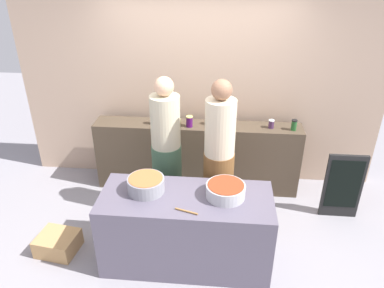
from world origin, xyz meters
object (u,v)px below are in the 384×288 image
object	(u,v)px
preserve_jar_5	(222,121)
preserve_jar_1	(170,121)
preserve_jar_4	(210,120)
chalkboard_sign	(343,186)
preserve_jar_6	(271,124)
cooking_pot_left	(146,185)
wooden_spoon	(186,211)
cook_with_tongs	(167,158)
preserve_jar_7	(294,125)
cooking_pot_center	(226,191)
bread_crate	(58,243)
preserve_jar_2	(177,121)
preserve_jar_0	(154,119)
cook_in_cap	(219,166)
preserve_jar_3	(189,121)

from	to	relation	value
preserve_jar_5	preserve_jar_1	bearing A→B (deg)	-175.00
preserve_jar_4	chalkboard_sign	size ratio (longest dim) A/B	0.14
preserve_jar_6	cooking_pot_left	size ratio (longest dim) A/B	0.30
preserve_jar_1	chalkboard_sign	world-z (taller)	preserve_jar_1
wooden_spoon	cook_with_tongs	world-z (taller)	cook_with_tongs
preserve_jar_7	cooking_pot_center	world-z (taller)	preserve_jar_7
cooking_pot_left	bread_crate	xyz separation A→B (m)	(-1.01, -0.07, -0.79)
preserve_jar_1	cooking_pot_center	size ratio (longest dim) A/B	0.33
preserve_jar_2	preserve_jar_4	bearing A→B (deg)	7.25
wooden_spoon	chalkboard_sign	distance (m)	2.13
cooking_pot_left	preserve_jar_7	bearing A→B (deg)	38.57
preserve_jar_0	preserve_jar_2	distance (m)	0.31
preserve_jar_5	chalkboard_sign	size ratio (longest dim) A/B	0.15
cook_with_tongs	preserve_jar_4	bearing A→B (deg)	55.50
preserve_jar_2	preserve_jar_6	xyz separation A→B (m)	(1.19, 0.02, -0.00)
preserve_jar_0	preserve_jar_1	distance (m)	0.21
cooking_pot_left	cooking_pot_center	world-z (taller)	cooking_pot_left
preserve_jar_2	bread_crate	bearing A→B (deg)	-130.11
cooking_pot_center	cook_in_cap	world-z (taller)	cook_in_cap
preserve_jar_3	preserve_jar_6	distance (m)	1.04
preserve_jar_6	wooden_spoon	bearing A→B (deg)	-119.28
preserve_jar_6	cook_in_cap	distance (m)	1.06
preserve_jar_1	preserve_jar_4	size ratio (longest dim) A/B	1.09
preserve_jar_3	cooking_pot_center	world-z (taller)	preserve_jar_3
preserve_jar_0	cooking_pot_center	bearing A→B (deg)	-54.61
preserve_jar_5	cook_in_cap	size ratio (longest dim) A/B	0.07
preserve_jar_0	cooking_pot_left	distance (m)	1.32
preserve_jar_0	preserve_jar_4	xyz separation A→B (m)	(0.73, 0.05, -0.01)
preserve_jar_3	chalkboard_sign	size ratio (longest dim) A/B	0.17
preserve_jar_6	cook_in_cap	xyz separation A→B (m)	(-0.64, -0.83, -0.16)
cooking_pot_left	wooden_spoon	size ratio (longest dim) A/B	1.66
preserve_jar_1	cooking_pot_left	distance (m)	1.29
preserve_jar_3	cook_in_cap	size ratio (longest dim) A/B	0.08
preserve_jar_1	bread_crate	xyz separation A→B (m)	(-1.06, -1.35, -0.90)
preserve_jar_1	cooking_pot_center	bearing A→B (deg)	-60.68
wooden_spoon	preserve_jar_5	bearing A→B (deg)	79.85
preserve_jar_1	wooden_spoon	size ratio (longest dim) A/B	0.58
preserve_jar_2	chalkboard_sign	bearing A→B (deg)	-12.92
cooking_pot_left	cooking_pot_center	distance (m)	0.78
preserve_jar_0	cooking_pot_left	world-z (taller)	preserve_jar_0
cooking_pot_left	preserve_jar_4	bearing A→B (deg)	67.33
preserve_jar_1	preserve_jar_7	distance (m)	1.56
preserve_jar_2	preserve_jar_3	xyz separation A→B (m)	(0.16, -0.03, 0.01)
preserve_jar_1	preserve_jar_6	distance (m)	1.29
preserve_jar_6	preserve_jar_7	size ratio (longest dim) A/B	0.79
cook_with_tongs	cook_in_cap	world-z (taller)	cook_in_cap
preserve_jar_7	wooden_spoon	world-z (taller)	preserve_jar_7
preserve_jar_1	bread_crate	size ratio (longest dim) A/B	0.31
preserve_jar_2	wooden_spoon	distance (m)	1.64
cook_with_tongs	cooking_pot_center	bearing A→B (deg)	-45.46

